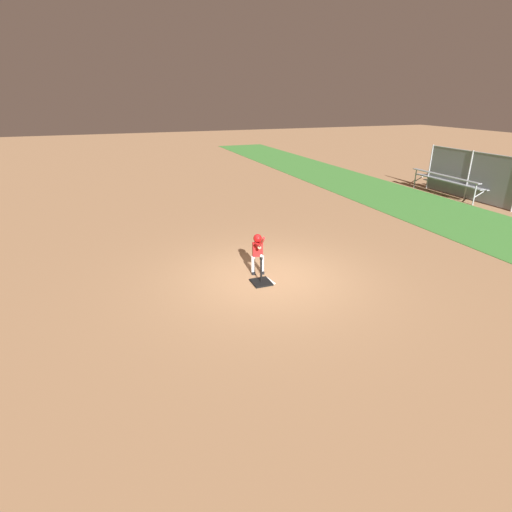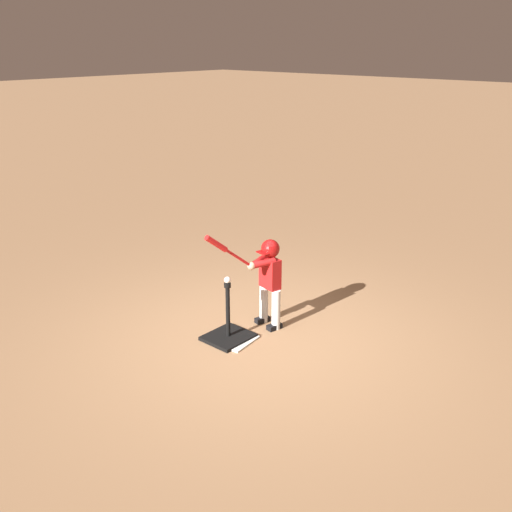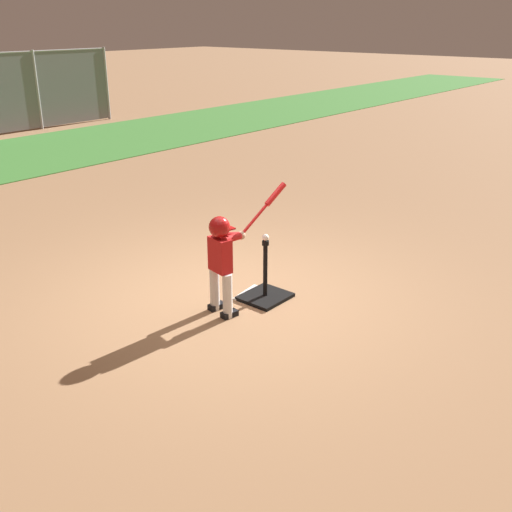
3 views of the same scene
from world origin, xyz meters
name	(u,v)px [view 3 (image 3 of 3)]	position (x,y,z in m)	size (l,w,h in m)	color
ground_plane	(231,296)	(0.00, 0.00, 0.00)	(90.00, 90.00, 0.00)	#99704C
home_plate	(260,296)	(0.20, -0.27, 0.01)	(0.44, 0.44, 0.02)	white
batting_tee	(265,292)	(0.21, -0.33, 0.08)	(0.51, 0.46, 0.68)	black
batter_child	(223,252)	(-0.33, -0.21, 0.69)	(0.97, 0.38, 1.29)	silver
baseball	(266,237)	(0.21, -0.33, 0.72)	(0.07, 0.07, 0.07)	white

